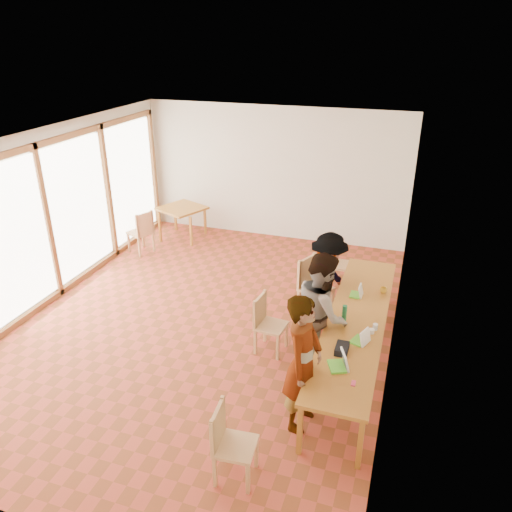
{
  "coord_description": "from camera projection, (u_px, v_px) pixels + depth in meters",
  "views": [
    {
      "loc": [
        3.04,
        -6.55,
        4.52
      ],
      "look_at": [
        0.71,
        0.49,
        1.1
      ],
      "focal_mm": 35.0,
      "sensor_mm": 36.0,
      "label": 1
    }
  ],
  "objects": [
    {
      "name": "ground",
      "position": [
        207.0,
        321.0,
        8.41
      ],
      "size": [
        8.0,
        8.0,
        0.0
      ],
      "primitive_type": "plane",
      "color": "#A83C28",
      "rests_on": "ground"
    },
    {
      "name": "clear_glass",
      "position": [
        375.0,
        327.0,
        6.8
      ],
      "size": [
        0.07,
        0.07,
        0.09
      ],
      "primitive_type": "cylinder",
      "color": "silver",
      "rests_on": "communal_table"
    },
    {
      "name": "green_bottle",
      "position": [
        344.0,
        314.0,
        6.91
      ],
      "size": [
        0.07,
        0.07,
        0.28
      ],
      "primitive_type": "cylinder",
      "color": "#1F7140",
      "rests_on": "communal_table"
    },
    {
      "name": "yellow_mug",
      "position": [
        383.0,
        290.0,
        7.75
      ],
      "size": [
        0.14,
        0.14,
        0.09
      ],
      "primitive_type": "imported",
      "rotation": [
        0.0,
        0.0,
        -0.36
      ],
      "color": "gold",
      "rests_on": "communal_table"
    },
    {
      "name": "wall_right",
      "position": [
        401.0,
        266.0,
        6.93
      ],
      "size": [
        0.1,
        8.0,
        3.0
      ],
      "primitive_type": "cube",
      "color": "beige",
      "rests_on": "ground"
    },
    {
      "name": "side_table",
      "position": [
        182.0,
        211.0,
        11.45
      ],
      "size": [
        0.9,
        0.9,
        0.75
      ],
      "rotation": [
        0.0,
        0.0,
        -0.41
      ],
      "color": "#A26B24",
      "rests_on": "ground"
    },
    {
      "name": "person_mid",
      "position": [
        322.0,
        313.0,
        6.9
      ],
      "size": [
        0.91,
        1.04,
        1.81
      ],
      "primitive_type": "imported",
      "rotation": [
        0.0,
        0.0,
        1.86
      ],
      "color": "gray",
      "rests_on": "ground"
    },
    {
      "name": "person_near",
      "position": [
        303.0,
        363.0,
        5.9
      ],
      "size": [
        0.49,
        0.7,
        1.8
      ],
      "primitive_type": "imported",
      "rotation": [
        0.0,
        0.0,
        1.47
      ],
      "color": "gray",
      "rests_on": "ground"
    },
    {
      "name": "laptop_far",
      "position": [
        358.0,
        293.0,
        7.65
      ],
      "size": [
        0.19,
        0.23,
        0.18
      ],
      "rotation": [
        0.0,
        0.0,
        -0.03
      ],
      "color": "#5BC62D",
      "rests_on": "communal_table"
    },
    {
      "name": "wall_front",
      "position": [
        16.0,
        409.0,
        4.33
      ],
      "size": [
        6.0,
        0.1,
        3.0
      ],
      "primitive_type": "cube",
      "color": "beige",
      "rests_on": "ground"
    },
    {
      "name": "person_far",
      "position": [
        328.0,
        281.0,
        7.98
      ],
      "size": [
        0.77,
        1.14,
        1.63
      ],
      "primitive_type": "imported",
      "rotation": [
        0.0,
        0.0,
        1.41
      ],
      "color": "gray",
      "rests_on": "ground"
    },
    {
      "name": "laptop_mid",
      "position": [
        362.0,
        339.0,
        6.52
      ],
      "size": [
        0.27,
        0.29,
        0.2
      ],
      "rotation": [
        0.0,
        0.0,
        -0.37
      ],
      "color": "#5BC62D",
      "rests_on": "communal_table"
    },
    {
      "name": "condiment_cup",
      "position": [
        371.0,
        331.0,
        6.73
      ],
      "size": [
        0.08,
        0.08,
        0.06
      ],
      "primitive_type": "cylinder",
      "color": "white",
      "rests_on": "communal_table"
    },
    {
      "name": "chair_spare",
      "position": [
        143.0,
        228.0,
        10.7
      ],
      "size": [
        0.58,
        0.58,
        0.51
      ],
      "rotation": [
        0.0,
        0.0,
        2.74
      ],
      "color": "tan",
      "rests_on": "ground"
    },
    {
      "name": "laptop_near",
      "position": [
        341.0,
        363.0,
        6.04
      ],
      "size": [
        0.31,
        0.32,
        0.22
      ],
      "rotation": [
        0.0,
        0.0,
        0.4
      ],
      "color": "#5BC62D",
      "rests_on": "communal_table"
    },
    {
      "name": "ceiling",
      "position": [
        198.0,
        142.0,
        7.14
      ],
      "size": [
        6.0,
        8.0,
        0.04
      ],
      "primitive_type": "cube",
      "color": "white",
      "rests_on": "wall_back"
    },
    {
      "name": "window_wall",
      "position": [
        46.0,
        218.0,
        8.63
      ],
      "size": [
        0.1,
        8.0,
        3.0
      ],
      "primitive_type": "cube",
      "color": "white",
      "rests_on": "ground"
    },
    {
      "name": "chair_near",
      "position": [
        227.0,
        436.0,
        5.3
      ],
      "size": [
        0.46,
        0.46,
        0.49
      ],
      "rotation": [
        0.0,
        0.0,
        0.08
      ],
      "color": "tan",
      "rests_on": "ground"
    },
    {
      "name": "pink_phone",
      "position": [
        353.0,
        383.0,
        5.78
      ],
      "size": [
        0.05,
        0.1,
        0.01
      ],
      "primitive_type": "cube",
      "color": "#E53F6A",
      "rests_on": "communal_table"
    },
    {
      "name": "black_pouch",
      "position": [
        342.0,
        349.0,
        6.34
      ],
      "size": [
        0.16,
        0.26,
        0.09
      ],
      "primitive_type": "cube",
      "color": "black",
      "rests_on": "communal_table"
    },
    {
      "name": "communal_table",
      "position": [
        356.0,
        321.0,
        7.1
      ],
      "size": [
        0.8,
        4.0,
        0.75
      ],
      "color": "#A26B24",
      "rests_on": "ground"
    },
    {
      "name": "chair_empty",
      "position": [
        333.0,
        258.0,
        9.34
      ],
      "size": [
        0.44,
        0.44,
        0.5
      ],
      "rotation": [
        0.0,
        0.0,
        0.01
      ],
      "color": "tan",
      "rests_on": "ground"
    },
    {
      "name": "chair_far",
      "position": [
        311.0,
        280.0,
        8.42
      ],
      "size": [
        0.63,
        0.63,
        0.54
      ],
      "rotation": [
        0.0,
        0.0,
        -0.41
      ],
      "color": "tan",
      "rests_on": "ground"
    },
    {
      "name": "chair_mid",
      "position": [
        265.0,
        318.0,
        7.46
      ],
      "size": [
        0.47,
        0.47,
        0.48
      ],
      "rotation": [
        0.0,
        0.0,
        -0.11
      ],
      "color": "tan",
      "rests_on": "ground"
    },
    {
      "name": "wall_back",
      "position": [
        275.0,
        174.0,
        11.23
      ],
      "size": [
        6.0,
        0.1,
        3.0
      ],
      "primitive_type": "cube",
      "color": "beige",
      "rests_on": "ground"
    }
  ]
}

